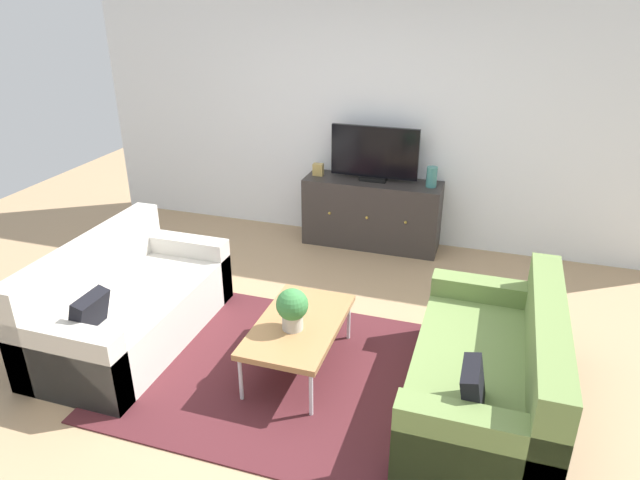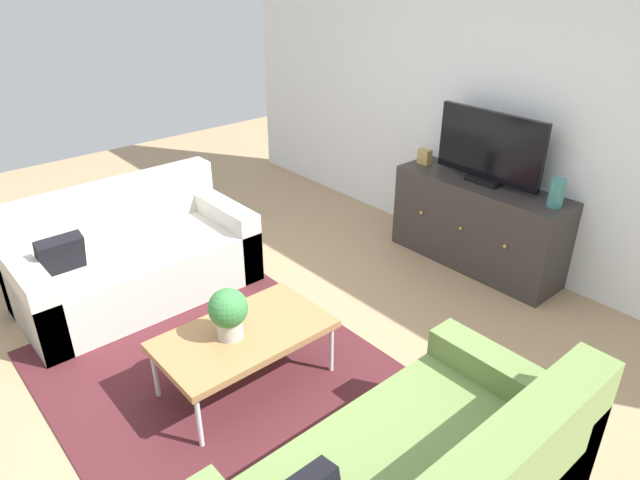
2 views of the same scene
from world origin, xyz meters
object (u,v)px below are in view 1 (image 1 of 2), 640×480
at_px(tv_console, 372,213).
at_px(flat_screen_tv, 374,154).
at_px(potted_plant, 292,307).
at_px(coffee_table, 299,326).
at_px(mantel_clock, 318,170).
at_px(couch_right_side, 496,377).
at_px(glass_vase, 432,177).
at_px(couch_left_side, 123,307).

relative_size(tv_console, flat_screen_tv, 1.58).
height_order(tv_console, flat_screen_tv, flat_screen_tv).
relative_size(potted_plant, flat_screen_tv, 0.34).
bearing_deg(potted_plant, coffee_table, 80.37).
bearing_deg(tv_console, mantel_clock, 180.00).
distance_m(couch_right_side, flat_screen_tv, 2.87).
distance_m(glass_vase, mantel_clock, 1.22).
xyz_separation_m(couch_left_side, potted_plant, (1.46, -0.03, 0.29)).
height_order(coffee_table, mantel_clock, mantel_clock).
height_order(potted_plant, glass_vase, glass_vase).
distance_m(coffee_table, tv_console, 2.32).
height_order(couch_left_side, couch_right_side, same).
bearing_deg(tv_console, couch_left_side, -121.89).
distance_m(couch_left_side, mantel_clock, 2.58).
distance_m(tv_console, mantel_clock, 0.75).
bearing_deg(coffee_table, potted_plant, -99.63).
height_order(couch_right_side, potted_plant, couch_right_side).
xyz_separation_m(coffee_table, mantel_clock, (-0.61, 2.32, 0.43)).
relative_size(couch_right_side, mantel_clock, 13.13).
relative_size(glass_vase, mantel_clock, 1.62).
bearing_deg(flat_screen_tv, glass_vase, -1.88).
distance_m(couch_left_side, flat_screen_tv, 2.91).
distance_m(couch_left_side, tv_console, 2.80).
xyz_separation_m(couch_right_side, glass_vase, (-0.79, 2.37, 0.56)).
xyz_separation_m(couch_left_side, glass_vase, (2.09, 2.37, 0.56)).
bearing_deg(tv_console, coffee_table, -90.04).
relative_size(couch_right_side, glass_vase, 8.12).
bearing_deg(couch_right_side, potted_plant, -178.74).
relative_size(couch_left_side, coffee_table, 1.67).
relative_size(potted_plant, mantel_clock, 2.39).
xyz_separation_m(tv_console, flat_screen_tv, (0.00, 0.02, 0.65)).
relative_size(tv_console, mantel_clock, 11.20).
bearing_deg(flat_screen_tv, couch_left_side, -121.67).
bearing_deg(glass_vase, couch_left_side, -131.29).
relative_size(tv_console, glass_vase, 6.92).
bearing_deg(couch_right_side, couch_left_side, 180.00).
height_order(coffee_table, flat_screen_tv, flat_screen_tv).
bearing_deg(coffee_table, glass_vase, 75.29).
relative_size(potted_plant, glass_vase, 1.48).
distance_m(couch_right_side, coffee_table, 1.40).
distance_m(potted_plant, mantel_clock, 2.49).
distance_m(coffee_table, flat_screen_tv, 2.43).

